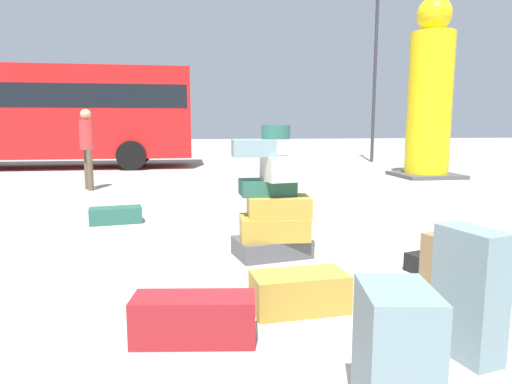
% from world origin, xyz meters
% --- Properties ---
extents(ground_plane, '(80.00, 80.00, 0.00)m').
position_xyz_m(ground_plane, '(0.00, 0.00, 0.00)').
color(ground_plane, '#ADA89E').
extents(suitcase_tower, '(0.86, 0.65, 1.38)m').
position_xyz_m(suitcase_tower, '(-0.04, 0.21, 0.53)').
color(suitcase_tower, '#4C4C51').
rests_on(suitcase_tower, ground).
extents(suitcase_maroon_foreground_far, '(0.81, 0.38, 0.30)m').
position_xyz_m(suitcase_maroon_foreground_far, '(-0.90, -1.60, 0.15)').
color(suitcase_maroon_foreground_far, maroon).
rests_on(suitcase_maroon_foreground_far, ground).
extents(suitcase_teal_left_side, '(0.75, 0.42, 0.23)m').
position_xyz_m(suitcase_teal_left_side, '(-1.95, 2.13, 0.11)').
color(suitcase_teal_left_side, '#26594C').
rests_on(suitcase_teal_left_side, ground).
extents(suitcase_black_white_trunk, '(0.72, 0.52, 0.17)m').
position_xyz_m(suitcase_black_white_trunk, '(1.46, -0.51, 0.09)').
color(suitcase_black_white_trunk, black).
rests_on(suitcase_black_white_trunk, ground).
extents(suitcase_brown_foreground_near, '(0.32, 0.43, 0.53)m').
position_xyz_m(suitcase_brown_foreground_near, '(1.05, -1.27, 0.27)').
color(suitcase_brown_foreground_near, olive).
rests_on(suitcase_brown_foreground_near, ground).
extents(suitcase_slate_right_side, '(0.29, 0.44, 0.78)m').
position_xyz_m(suitcase_slate_right_side, '(0.71, -2.03, 0.39)').
color(suitcase_slate_right_side, gray).
rests_on(suitcase_slate_right_side, ground).
extents(suitcase_tan_behind_tower, '(0.73, 0.41, 0.29)m').
position_xyz_m(suitcase_tan_behind_tower, '(-0.11, -1.22, 0.14)').
color(suitcase_tan_behind_tower, '#B28C33').
rests_on(suitcase_tan_behind_tower, ground).
extents(suitcase_slate_upright_blue, '(0.38, 0.46, 0.67)m').
position_xyz_m(suitcase_slate_upright_blue, '(-0.01, -2.59, 0.33)').
color(suitcase_slate_upright_blue, gray).
rests_on(suitcase_slate_upright_blue, ground).
extents(person_bearded_onlooker, '(0.30, 0.32, 1.71)m').
position_xyz_m(person_bearded_onlooker, '(-3.03, 5.65, 1.02)').
color(person_bearded_onlooker, brown).
rests_on(person_bearded_onlooker, ground).
extents(yellow_dummy_statue, '(1.56, 1.56, 4.59)m').
position_xyz_m(yellow_dummy_statue, '(5.35, 6.87, 2.05)').
color(yellow_dummy_statue, yellow).
rests_on(yellow_dummy_statue, ground).
extents(parked_bus, '(10.43, 2.79, 3.15)m').
position_xyz_m(parked_bus, '(-6.04, 11.11, 1.83)').
color(parked_bus, red).
rests_on(parked_bus, ground).
extents(lamp_post, '(0.36, 0.36, 7.07)m').
position_xyz_m(lamp_post, '(5.92, 11.86, 4.52)').
color(lamp_post, '#333338').
rests_on(lamp_post, ground).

